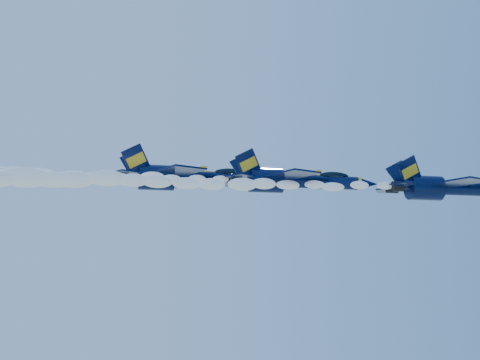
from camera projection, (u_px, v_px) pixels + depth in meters
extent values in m
cylinder|color=black|center=(477.00, 189.00, 70.99)|extent=(8.61, 1.44, 1.44)
ellipsoid|color=black|center=(425.00, 188.00, 69.70)|extent=(1.49, 2.58, 6.12)
cube|color=black|center=(459.00, 182.00, 66.39)|extent=(5.13, 6.08, 0.17)
cube|color=black|center=(422.00, 193.00, 73.76)|extent=(5.13, 6.08, 0.17)
cube|color=yellow|center=(471.00, 182.00, 66.69)|extent=(2.31, 4.79, 0.10)
cube|color=yellow|center=(433.00, 193.00, 74.06)|extent=(2.31, 4.79, 0.10)
cube|color=black|center=(410.00, 172.00, 68.54)|extent=(3.12, 0.98, 3.36)
cube|color=black|center=(401.00, 175.00, 70.47)|extent=(3.12, 0.98, 3.36)
cylinder|color=black|center=(398.00, 186.00, 68.39)|extent=(1.15, 1.05, 1.05)
cylinder|color=black|center=(392.00, 188.00, 69.59)|extent=(1.15, 1.05, 1.05)
cube|color=yellow|center=(452.00, 182.00, 70.51)|extent=(10.53, 0.33, 0.08)
ellipsoid|color=white|center=(115.00, 181.00, 62.90)|extent=(56.05, 2.27, 2.04)
cylinder|color=black|center=(320.00, 182.00, 71.53)|extent=(8.54, 1.42, 1.42)
ellipsoid|color=black|center=(266.00, 181.00, 70.26)|extent=(1.48, 2.56, 6.07)
cone|color=black|center=(368.00, 184.00, 72.70)|extent=(2.47, 1.42, 1.42)
cylinder|color=yellow|center=(358.00, 183.00, 72.46)|extent=(0.33, 1.48, 1.48)
ellipsoid|color=black|center=(334.00, 176.00, 71.99)|extent=(3.42, 1.11, 0.94)
cube|color=yellow|center=(334.00, 179.00, 71.94)|extent=(3.98, 0.95, 0.17)
cube|color=black|center=(292.00, 175.00, 66.97)|extent=(5.09, 6.03, 0.17)
cube|color=black|center=(272.00, 186.00, 74.28)|extent=(5.09, 6.03, 0.17)
cube|color=yellow|center=(304.00, 174.00, 67.27)|extent=(2.29, 4.75, 0.09)
cube|color=yellow|center=(283.00, 186.00, 74.58)|extent=(2.29, 4.75, 0.09)
cube|color=black|center=(249.00, 164.00, 69.10)|extent=(3.09, 0.98, 3.33)
cube|color=black|center=(244.00, 168.00, 71.02)|extent=(3.09, 0.98, 3.33)
cylinder|color=black|center=(236.00, 179.00, 68.95)|extent=(1.14, 1.04, 1.04)
cylinder|color=black|center=(234.00, 181.00, 70.14)|extent=(1.14, 1.04, 1.04)
cube|color=yellow|center=(294.00, 174.00, 71.05)|extent=(10.44, 0.33, 0.08)
cylinder|color=black|center=(215.00, 179.00, 78.91)|extent=(9.92, 1.65, 1.65)
ellipsoid|color=black|center=(156.00, 178.00, 77.43)|extent=(1.72, 2.97, 7.05)
cone|color=black|center=(267.00, 181.00, 80.26)|extent=(2.86, 1.65, 1.65)
cylinder|color=yellow|center=(257.00, 181.00, 79.98)|extent=(0.39, 1.72, 1.72)
ellipsoid|color=black|center=(231.00, 173.00, 79.44)|extent=(3.97, 1.29, 1.09)
cube|color=yellow|center=(231.00, 176.00, 79.38)|extent=(4.63, 1.10, 0.20)
cube|color=black|center=(178.00, 171.00, 73.61)|extent=(5.91, 7.00, 0.20)
cube|color=black|center=(169.00, 184.00, 82.10)|extent=(5.91, 7.00, 0.20)
cube|color=yellow|center=(192.00, 171.00, 73.96)|extent=(2.66, 5.52, 0.11)
cube|color=yellow|center=(181.00, 183.00, 82.45)|extent=(2.66, 5.52, 0.11)
cube|color=black|center=(136.00, 160.00, 76.08)|extent=(3.59, 1.13, 3.86)
cube|color=black|center=(135.00, 164.00, 78.31)|extent=(3.59, 1.13, 3.86)
cylinder|color=black|center=(123.00, 176.00, 75.91)|extent=(1.32, 1.21, 1.21)
cylinder|color=black|center=(122.00, 178.00, 77.29)|extent=(1.32, 1.21, 1.21)
cube|color=yellow|center=(187.00, 171.00, 78.35)|extent=(12.12, 0.39, 0.09)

